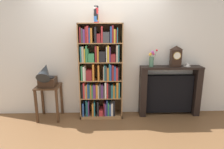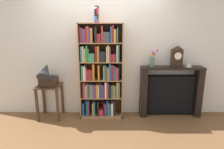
# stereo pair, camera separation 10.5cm
# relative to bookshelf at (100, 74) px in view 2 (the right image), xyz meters

# --- Properties ---
(ground_plane) EXTENTS (8.24, 6.40, 0.02)m
(ground_plane) POSITION_rel_bookshelf_xyz_m (0.01, -0.08, -0.91)
(ground_plane) COLOR brown
(wall_back) EXTENTS (5.24, 0.08, 2.67)m
(wall_back) POSITION_rel_bookshelf_xyz_m (0.20, 0.22, 0.44)
(wall_back) COLOR silver
(wall_back) RESTS_ON ground
(bookshelf) EXTENTS (0.83, 0.33, 1.87)m
(bookshelf) POSITION_rel_bookshelf_xyz_m (0.00, 0.00, 0.00)
(bookshelf) COLOR #A87A4C
(bookshelf) RESTS_ON ground
(cup_stack) EXTENTS (0.09, 0.09, 0.30)m
(cup_stack) POSITION_rel_bookshelf_xyz_m (-0.06, 0.03, 1.12)
(cup_stack) COLOR red
(cup_stack) RESTS_ON bookshelf
(side_table_left) EXTENTS (0.46, 0.45, 0.68)m
(side_table_left) POSITION_rel_bookshelf_xyz_m (-1.02, -0.05, -0.41)
(side_table_left) COLOR #472D1C
(side_table_left) RESTS_ON ground
(gramophone) EXTENTS (0.30, 0.50, 0.53)m
(gramophone) POSITION_rel_bookshelf_xyz_m (-1.02, -0.12, 0.00)
(gramophone) COLOR #382316
(gramophone) RESTS_ON side_table_left
(fireplace_mantel) EXTENTS (1.23, 0.27, 1.03)m
(fireplace_mantel) POSITION_rel_bookshelf_xyz_m (1.41, 0.07, -0.39)
(fireplace_mantel) COLOR black
(fireplace_mantel) RESTS_ON ground
(mantel_clock) EXTENTS (0.20, 0.15, 0.41)m
(mantel_clock) POSITION_rel_bookshelf_xyz_m (1.48, 0.04, 0.34)
(mantel_clock) COLOR black
(mantel_clock) RESTS_ON fireplace_mantel
(flower_vase) EXTENTS (0.17, 0.14, 0.35)m
(flower_vase) POSITION_rel_bookshelf_xyz_m (1.01, 0.04, 0.28)
(flower_vase) COLOR #4C7A60
(flower_vase) RESTS_ON fireplace_mantel
(teacup_with_saucer) EXTENTS (0.14, 0.14, 0.06)m
(teacup_with_saucer) POSITION_rel_bookshelf_xyz_m (1.73, 0.04, 0.16)
(teacup_with_saucer) COLOR white
(teacup_with_saucer) RESTS_ON fireplace_mantel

